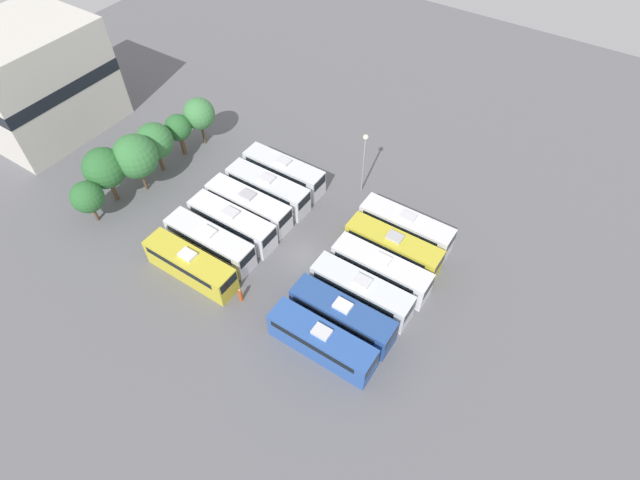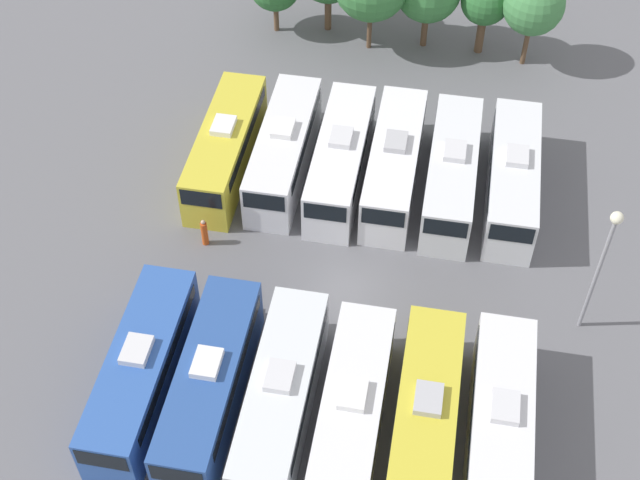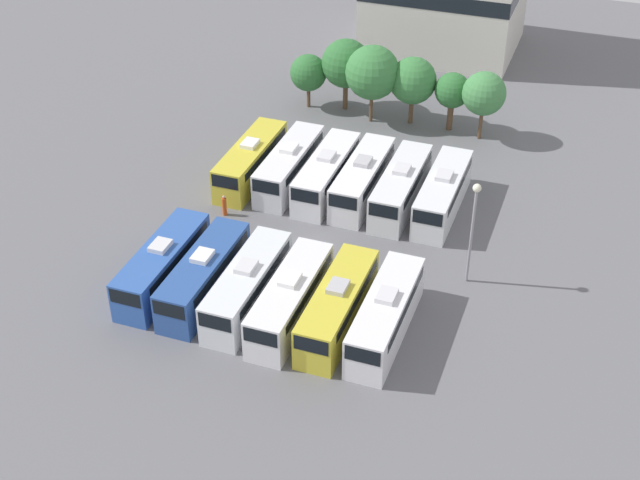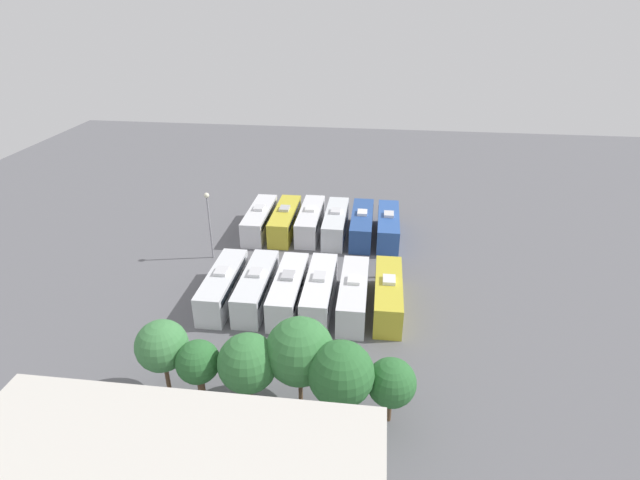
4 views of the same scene
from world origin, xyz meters
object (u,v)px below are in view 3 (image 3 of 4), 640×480
at_px(tree_4, 452,91).
at_px(light_pole, 474,217).
at_px(bus_0, 163,264).
at_px(bus_6, 251,160).
at_px(bus_8, 327,173).
at_px(tree_0, 308,73).
at_px(bus_2, 247,285).
at_px(tree_1, 346,64).
at_px(bus_4, 338,305).
at_px(tree_2, 372,72).
at_px(bus_1, 204,274).
at_px(bus_5, 386,314).
at_px(bus_7, 290,165).
at_px(tree_3, 413,81).
at_px(bus_3, 290,298).
at_px(worker_person, 224,206).
at_px(bus_9, 363,178).
at_px(tree_5, 484,94).
at_px(bus_11, 443,192).
at_px(bus_10, 401,186).

bearing_deg(tree_4, light_pole, -73.94).
height_order(bus_0, bus_6, same).
distance_m(bus_8, tree_0, 15.77).
bearing_deg(bus_2, tree_4, 76.54).
bearing_deg(tree_1, bus_4, -72.44).
relative_size(bus_0, bus_8, 1.00).
relative_size(bus_0, tree_2, 1.36).
distance_m(bus_1, bus_8, 16.31).
bearing_deg(bus_5, bus_7, 129.15).
distance_m(bus_5, tree_3, 30.79).
distance_m(bus_6, tree_1, 15.75).
relative_size(bus_3, tree_3, 1.57).
xyz_separation_m(bus_6, tree_4, (13.85, 14.30, 2.19)).
xyz_separation_m(bus_7, worker_person, (-3.05, -6.44, -0.88)).
distance_m(bus_7, tree_0, 14.45).
xyz_separation_m(bus_1, worker_person, (-3.01, 9.71, -0.88)).
distance_m(tree_2, tree_4, 7.50).
height_order(bus_5, bus_8, same).
distance_m(bus_0, bus_2, 6.61).
height_order(bus_1, bus_9, same).
height_order(bus_7, tree_2, tree_2).
bearing_deg(light_pole, bus_8, 148.73).
xyz_separation_m(bus_6, bus_8, (6.70, 0.20, 0.00)).
xyz_separation_m(bus_8, tree_2, (-0.22, 13.23, 3.25)).
xyz_separation_m(bus_4, bus_9, (-3.40, 16.23, 0.00)).
height_order(bus_1, tree_1, tree_1).
bearing_deg(bus_5, bus_2, -178.80).
relative_size(tree_2, tree_5, 1.16).
bearing_deg(bus_5, tree_1, 113.00).
relative_size(bus_8, worker_person, 5.70).
xyz_separation_m(bus_6, tree_2, (6.48, 13.43, 3.25)).
bearing_deg(bus_7, bus_3, -68.41).
relative_size(bus_0, worker_person, 5.70).
xyz_separation_m(bus_11, tree_5, (0.43, 13.09, 2.77)).
distance_m(bus_2, bus_11, 18.99).
distance_m(bus_2, tree_2, 29.48).
xyz_separation_m(bus_10, tree_0, (-13.16, 14.09, 1.83)).
xyz_separation_m(tree_0, tree_4, (13.97, 0.01, 0.36)).
bearing_deg(tree_1, bus_6, -102.57).
distance_m(tree_0, tree_1, 3.76).
distance_m(bus_8, bus_11, 9.72).
height_order(bus_10, light_pole, light_pole).
bearing_deg(bus_0, bus_6, 90.08).
relative_size(bus_3, tree_0, 1.91).
bearing_deg(bus_8, tree_1, 102.62).
bearing_deg(worker_person, tree_4, 56.34).
relative_size(bus_6, bus_9, 1.00).
bearing_deg(light_pole, tree_3, 114.43).
relative_size(bus_2, tree_5, 1.58).
bearing_deg(tree_5, bus_1, -114.84).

